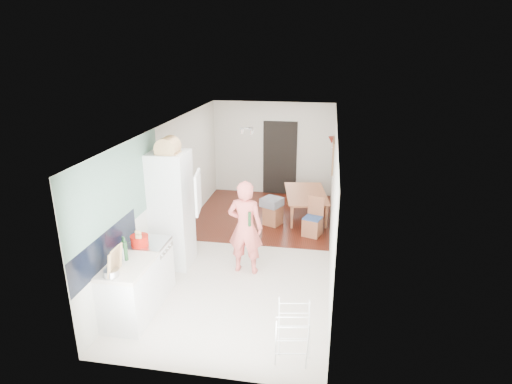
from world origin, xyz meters
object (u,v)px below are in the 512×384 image
(dining_chair, at_px, (313,217))
(stool, at_px, (273,215))
(person, at_px, (245,219))
(dining_table, at_px, (307,206))
(drying_rack, at_px, (293,336))

(dining_chair, distance_m, stool, 1.03)
(person, bearing_deg, dining_table, -104.93)
(person, relative_size, dining_table, 1.44)
(dining_table, xyz_separation_m, drying_rack, (0.11, -5.03, 0.15))
(dining_table, xyz_separation_m, dining_chair, (0.18, -1.09, 0.17))
(drying_rack, bearing_deg, dining_chair, 79.55)
(person, xyz_separation_m, stool, (0.21, 2.17, -0.78))
(person, height_order, dining_table, person)
(dining_table, bearing_deg, person, 152.30)
(dining_table, height_order, stool, dining_table)
(dining_chair, xyz_separation_m, stool, (-0.91, 0.45, -0.19))
(drying_rack, bearing_deg, stool, 91.42)
(person, height_order, dining_chair, person)
(stool, xyz_separation_m, drying_rack, (0.84, -4.39, 0.17))
(person, bearing_deg, dining_chair, -119.51)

